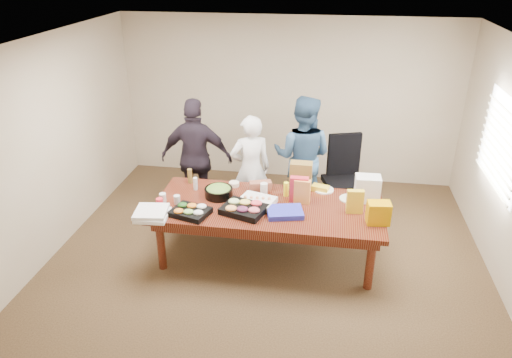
% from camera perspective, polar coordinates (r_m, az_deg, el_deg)
% --- Properties ---
extents(floor, '(5.50, 5.00, 0.02)m').
position_cam_1_polar(floor, '(6.26, 1.35, -9.28)').
color(floor, '#47301E').
rests_on(floor, ground).
extents(ceiling, '(5.50, 5.00, 0.02)m').
position_cam_1_polar(ceiling, '(5.20, 1.67, 16.10)').
color(ceiling, white).
rests_on(ceiling, wall_back).
extents(wall_back, '(5.50, 0.04, 2.70)m').
position_cam_1_polar(wall_back, '(7.93, 3.92, 9.35)').
color(wall_back, beige).
rests_on(wall_back, floor).
extents(wall_front, '(5.50, 0.04, 2.70)m').
position_cam_1_polar(wall_front, '(3.47, -4.17, -14.26)').
color(wall_front, beige).
rests_on(wall_front, floor).
extents(wall_left, '(0.04, 5.00, 2.70)m').
position_cam_1_polar(wall_left, '(6.51, -23.30, 3.55)').
color(wall_left, beige).
rests_on(wall_left, floor).
extents(window_panel, '(0.03, 1.40, 1.10)m').
position_cam_1_polar(window_panel, '(6.39, 27.30, 3.81)').
color(window_panel, white).
rests_on(window_panel, wall_right).
extents(window_blinds, '(0.04, 1.36, 1.00)m').
position_cam_1_polar(window_blinds, '(6.38, 26.96, 3.84)').
color(window_blinds, beige).
rests_on(window_blinds, wall_right).
extents(conference_table, '(2.80, 1.20, 0.75)m').
position_cam_1_polar(conference_table, '(6.04, 1.39, -6.28)').
color(conference_table, '#4C1C0F').
rests_on(conference_table, floor).
extents(office_chair, '(0.74, 0.74, 1.15)m').
position_cam_1_polar(office_chair, '(7.01, 10.32, -0.08)').
color(office_chair, black).
rests_on(office_chair, floor).
extents(person_center, '(0.68, 0.57, 1.59)m').
position_cam_1_polar(person_center, '(6.69, -0.66, 1.15)').
color(person_center, silver).
rests_on(person_center, floor).
extents(person_right, '(0.97, 0.81, 1.80)m').
position_cam_1_polar(person_right, '(6.88, 5.57, 2.68)').
color(person_right, '#34567C').
rests_on(person_right, floor).
extents(person_left, '(1.05, 0.46, 1.76)m').
position_cam_1_polar(person_left, '(6.90, -7.13, 2.50)').
color(person_left, black).
rests_on(person_left, floor).
extents(veggie_tray, '(0.50, 0.44, 0.07)m').
position_cam_1_polar(veggie_tray, '(5.70, -7.86, -3.93)').
color(veggie_tray, black).
rests_on(veggie_tray, conference_table).
extents(fruit_tray, '(0.59, 0.52, 0.08)m').
position_cam_1_polar(fruit_tray, '(5.69, -1.46, -3.65)').
color(fruit_tray, black).
rests_on(fruit_tray, conference_table).
extents(sheet_cake, '(0.49, 0.42, 0.07)m').
position_cam_1_polar(sheet_cake, '(5.87, 0.15, -2.68)').
color(sheet_cake, white).
rests_on(sheet_cake, conference_table).
extents(salad_bowl, '(0.36, 0.36, 0.12)m').
position_cam_1_polar(salad_bowl, '(6.05, -4.49, -1.61)').
color(salad_bowl, black).
rests_on(salad_bowl, conference_table).
extents(chip_bag_blue, '(0.48, 0.40, 0.06)m').
position_cam_1_polar(chip_bag_blue, '(5.65, 3.49, -3.99)').
color(chip_bag_blue, '#272DB6').
rests_on(chip_bag_blue, conference_table).
extents(chip_bag_red, '(0.23, 0.09, 0.33)m').
position_cam_1_polar(chip_bag_red, '(5.89, 5.17, -1.25)').
color(chip_bag_red, red).
rests_on(chip_bag_red, conference_table).
extents(chip_bag_yellow, '(0.20, 0.10, 0.29)m').
position_cam_1_polar(chip_bag_yellow, '(5.75, 11.77, -2.67)').
color(chip_bag_yellow, gold).
rests_on(chip_bag_yellow, conference_table).
extents(chip_bag_orange, '(0.20, 0.11, 0.31)m').
position_cam_1_polar(chip_bag_orange, '(5.87, 5.56, -1.50)').
color(chip_bag_orange, '#E38D3E').
rests_on(chip_bag_orange, conference_table).
extents(mayo_jar, '(0.10, 0.10, 0.14)m').
position_cam_1_polar(mayo_jar, '(6.10, 0.95, -1.15)').
color(mayo_jar, silver).
rests_on(mayo_jar, conference_table).
extents(mustard_bottle, '(0.07, 0.07, 0.19)m').
position_cam_1_polar(mustard_bottle, '(6.05, 3.63, -1.23)').
color(mustard_bottle, '#FAF91C').
rests_on(mustard_bottle, conference_table).
extents(dressing_bottle, '(0.08, 0.08, 0.20)m').
position_cam_1_polar(dressing_bottle, '(6.43, -7.92, 0.36)').
color(dressing_bottle, brown).
rests_on(dressing_bottle, conference_table).
extents(ranch_bottle, '(0.06, 0.06, 0.17)m').
position_cam_1_polar(ranch_bottle, '(6.25, -7.27, -0.56)').
color(ranch_bottle, silver).
rests_on(ranch_bottle, conference_table).
extents(banana_bunch, '(0.24, 0.18, 0.07)m').
position_cam_1_polar(banana_bunch, '(6.24, 7.71, -1.11)').
color(banana_bunch, yellow).
rests_on(banana_bunch, conference_table).
extents(bread_loaf, '(0.31, 0.20, 0.11)m').
position_cam_1_polar(bread_loaf, '(6.21, 0.54, -0.80)').
color(bread_loaf, brown).
rests_on(bread_loaf, conference_table).
extents(kraft_bag, '(0.29, 0.17, 0.37)m').
position_cam_1_polar(kraft_bag, '(6.20, 5.39, 0.39)').
color(kraft_bag, brown).
rests_on(kraft_bag, conference_table).
extents(red_cup, '(0.08, 0.08, 0.11)m').
position_cam_1_polar(red_cup, '(5.92, -11.47, -2.78)').
color(red_cup, red).
rests_on(red_cup, conference_table).
extents(clear_cup_a, '(0.09, 0.09, 0.11)m').
position_cam_1_polar(clear_cup_a, '(5.95, -9.44, -2.45)').
color(clear_cup_a, silver).
rests_on(clear_cup_a, conference_table).
extents(clear_cup_b, '(0.11, 0.11, 0.12)m').
position_cam_1_polar(clear_cup_b, '(6.01, -11.10, -2.23)').
color(clear_cup_b, silver).
rests_on(clear_cup_b, conference_table).
extents(pizza_box_lower, '(0.39, 0.39, 0.04)m').
position_cam_1_polar(pizza_box_lower, '(5.73, -12.28, -4.27)').
color(pizza_box_lower, white).
rests_on(pizza_box_lower, conference_table).
extents(pizza_box_upper, '(0.41, 0.41, 0.04)m').
position_cam_1_polar(pizza_box_upper, '(5.72, -12.45, -3.84)').
color(pizza_box_upper, white).
rests_on(pizza_box_upper, pizza_box_lower).
extents(plate_a, '(0.27, 0.27, 0.02)m').
position_cam_1_polar(plate_a, '(6.10, 11.17, -2.33)').
color(plate_a, beige).
rests_on(plate_a, conference_table).
extents(plate_b, '(0.28, 0.28, 0.02)m').
position_cam_1_polar(plate_b, '(6.27, 8.10, -1.27)').
color(plate_b, white).
rests_on(plate_b, conference_table).
extents(dip_bowl_a, '(0.16, 0.16, 0.06)m').
position_cam_1_polar(dip_bowl_a, '(6.15, 4.79, -1.43)').
color(dip_bowl_a, beige).
rests_on(dip_bowl_a, conference_table).
extents(dip_bowl_b, '(0.15, 0.15, 0.05)m').
position_cam_1_polar(dip_bowl_b, '(6.32, -2.65, -0.61)').
color(dip_bowl_b, '#F5E4C6').
rests_on(dip_bowl_b, conference_table).
extents(grocery_bag_white, '(0.31, 0.23, 0.33)m').
position_cam_1_polar(grocery_bag_white, '(6.05, 13.20, -1.12)').
color(grocery_bag_white, silver).
rests_on(grocery_bag_white, conference_table).
extents(grocery_bag_yellow, '(0.28, 0.21, 0.26)m').
position_cam_1_polar(grocery_bag_yellow, '(5.61, 14.46, -3.95)').
color(grocery_bag_yellow, '#D39400').
rests_on(grocery_bag_yellow, conference_table).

